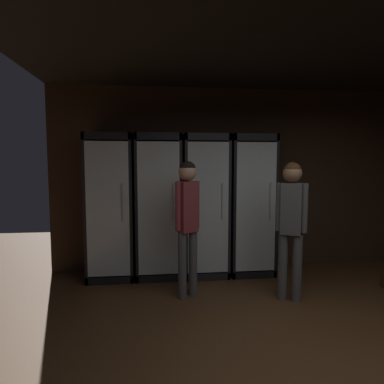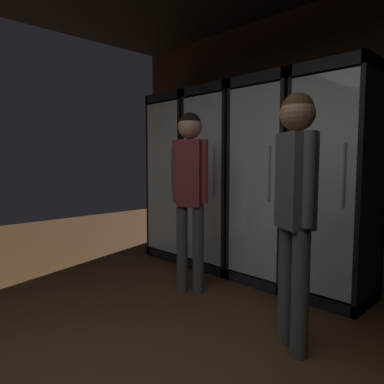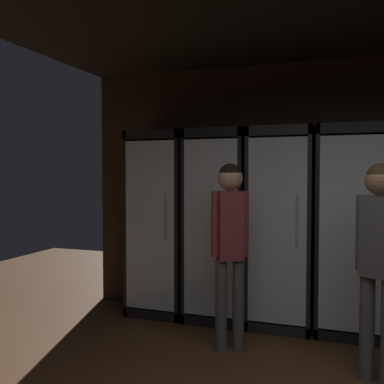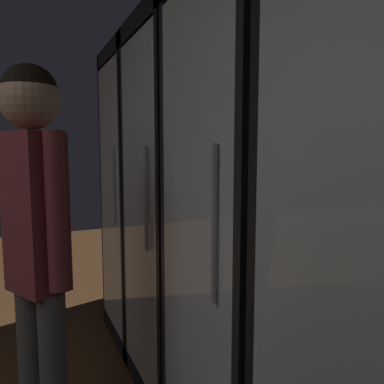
% 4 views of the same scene
% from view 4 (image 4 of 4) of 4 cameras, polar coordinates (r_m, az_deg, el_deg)
% --- Properties ---
extents(cooler_far_left, '(0.65, 0.60, 2.06)m').
position_cam_4_polar(cooler_far_left, '(2.72, -5.70, -1.26)').
color(cooler_far_left, black).
rests_on(cooler_far_left, ground).
extents(cooler_left, '(0.65, 0.60, 2.06)m').
position_cam_4_polar(cooler_left, '(2.09, 0.39, -3.04)').
color(cooler_left, black).
rests_on(cooler_left, ground).
extents(cooler_center, '(0.65, 0.60, 2.06)m').
position_cam_4_polar(cooler_center, '(1.52, 11.55, -7.49)').
color(cooler_center, black).
rests_on(cooler_center, ground).
extents(shopper_near, '(0.31, 0.24, 1.68)m').
position_cam_4_polar(shopper_near, '(1.55, -22.92, -5.47)').
color(shopper_near, '#4C4C4C').
rests_on(shopper_near, ground).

